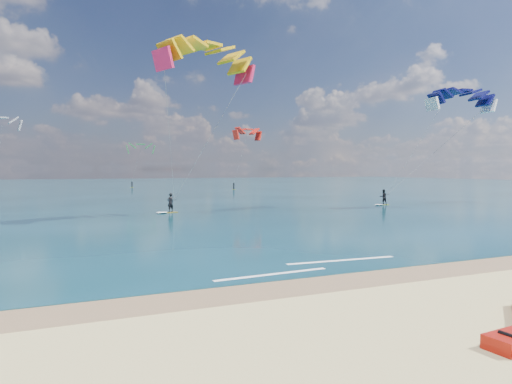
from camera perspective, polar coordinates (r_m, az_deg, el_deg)
ground at (r=52.76m, az=-13.80°, el=-1.98°), size 320.00×320.00×0.00m
wet_sand_strip at (r=17.76m, az=6.92°, el=-11.44°), size 320.00×2.40×0.01m
sea at (r=116.26m, az=-19.05°, el=0.57°), size 320.00×200.00×0.04m
kitesurfer_main at (r=43.47m, az=-8.36°, el=8.85°), size 10.49×9.29×17.22m
kitesurfer_far at (r=57.06m, az=20.15°, el=5.91°), size 12.67×8.34×14.83m
shoreline_foam at (r=20.77m, az=6.89°, el=-9.22°), size 9.74×1.88×0.01m
distant_kites at (r=94.64m, az=-25.25°, el=3.69°), size 74.03×36.35×13.66m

